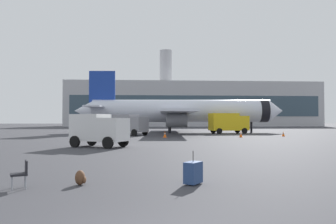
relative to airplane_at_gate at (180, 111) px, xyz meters
The scene contains 12 objects.
airplane_at_gate is the anchor object (origin of this frame).
service_truck 12.60m from the airplane_at_gate, 129.86° to the right, with size 5.12×4.71×2.90m.
fuel_truck 8.73m from the airplane_at_gate, 32.24° to the right, with size 6.32×3.54×3.20m.
cargo_van 30.80m from the airplane_at_gate, 107.86° to the right, with size 4.82×3.93×2.60m.
safety_cone_near 16.25m from the airplane_at_gate, 102.43° to the right, with size 0.44×0.44×0.77m.
safety_cone_mid 18.58m from the airplane_at_gate, 47.88° to the right, with size 0.44×0.44×0.65m.
safety_cone_far 17.03m from the airplane_at_gate, 69.00° to the right, with size 0.44×0.44×0.74m.
safety_cone_outer 11.75m from the airplane_at_gate, 166.16° to the left, with size 0.44×0.44×0.71m.
rolling_suitcase 44.77m from the airplane_at_gate, 95.29° to the right, with size 0.70×0.75×1.10m.
traveller_backpack 45.14m from the airplane_at_gate, 99.98° to the right, with size 0.36×0.40×0.48m.
gate_chair 45.86m from the airplane_at_gate, 102.02° to the right, with size 0.63×0.63×0.86m.
terminal_building 61.48m from the airplane_at_gate, 80.02° to the left, with size 86.28×20.97×27.08m.
Camera 1 is at (0.08, -5.17, 2.12)m, focal length 34.76 mm.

